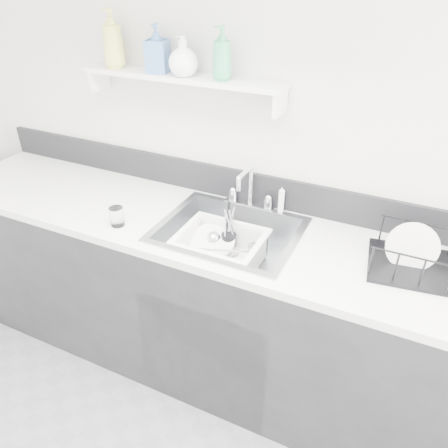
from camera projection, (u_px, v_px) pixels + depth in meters
The scene contains 19 objects.
room_shell at pixel (79, 115), 0.98m from camera, with size 3.50×3.00×2.60m.
counter_run at pixel (228, 306), 2.24m from camera, with size 3.20×0.62×0.92m.
backsplash at pixel (254, 188), 2.18m from camera, with size 3.20×0.02×0.16m, color black.
sink at pixel (229, 246), 2.04m from camera, with size 0.64×0.52×0.20m, color silver, non-canonical shape.
faucet at pixel (250, 196), 2.15m from camera, with size 0.26×0.18×0.23m.
side_sprayer at pixel (281, 200), 2.10m from camera, with size 0.03×0.03×0.14m, color white.
wall_shelf at pixel (181, 79), 1.99m from camera, with size 1.00×0.16×0.12m.
wash_tub at pixel (220, 250), 2.02m from camera, with size 0.39×0.31×0.15m, color white, non-canonical shape.
plate_stack at pixel (214, 247), 2.10m from camera, with size 0.27×0.26×0.10m.
utensil_cup at pixel (229, 240), 2.10m from camera, with size 0.07×0.07×0.24m.
ladle at pixel (217, 251), 2.05m from camera, with size 0.29×0.10×0.08m, color silver, non-canonical shape.
tumbler_in_tub at pixel (254, 254), 2.02m from camera, with size 0.06×0.06×0.09m, color white.
tumbler_counter at pixel (117, 217), 2.01m from camera, with size 0.07×0.07×0.09m, color white.
dish_rack at pixel (425, 255), 1.71m from camera, with size 0.41×0.31×0.14m, color black, non-canonical shape.
bowl_small at pixel (240, 266), 1.99m from camera, with size 0.10×0.10×0.03m, color white.
soap_bottle_a at pixel (113, 39), 2.03m from camera, with size 0.10×0.10×0.26m, color #CFCF57.
soap_bottle_b at pixel (157, 48), 1.96m from camera, with size 0.09×0.10×0.21m, color #406CA6.
soap_bottle_c at pixel (183, 56), 1.91m from camera, with size 0.13×0.13×0.17m, color white.
soap_bottle_d at pixel (222, 53), 1.84m from camera, with size 0.08×0.09×0.22m, color #369A68.
Camera 1 is at (0.71, -0.34, 1.99)m, focal length 35.00 mm.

